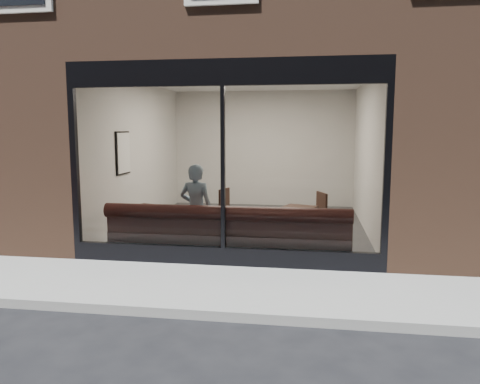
# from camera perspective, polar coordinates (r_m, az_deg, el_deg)

# --- Properties ---
(ground) EXTENTS (120.00, 120.00, 0.00)m
(ground) POSITION_cam_1_polar(r_m,az_deg,el_deg) (5.64, -6.05, -14.84)
(ground) COLOR black
(ground) RESTS_ON ground
(sidewalk_near) EXTENTS (40.00, 2.00, 0.01)m
(sidewalk_near) POSITION_cam_1_polar(r_m,az_deg,el_deg) (6.54, -3.77, -11.50)
(sidewalk_near) COLOR gray
(sidewalk_near) RESTS_ON ground
(kerb_near) EXTENTS (40.00, 0.10, 0.12)m
(kerb_near) POSITION_cam_1_polar(r_m,az_deg,el_deg) (5.57, -6.19, -14.46)
(kerb_near) COLOR gray
(kerb_near) RESTS_ON ground
(host_building_pier_left) EXTENTS (2.50, 12.00, 3.20)m
(host_building_pier_left) POSITION_cam_1_polar(r_m,az_deg,el_deg) (14.00, -12.70, 5.27)
(host_building_pier_left) COLOR brown
(host_building_pier_left) RESTS_ON ground
(host_building_pier_right) EXTENTS (2.50, 12.00, 3.20)m
(host_building_pier_right) POSITION_cam_1_polar(r_m,az_deg,el_deg) (13.26, 19.22, 4.90)
(host_building_pier_right) COLOR brown
(host_building_pier_right) RESTS_ON ground
(host_building_backfill) EXTENTS (5.00, 6.00, 3.20)m
(host_building_backfill) POSITION_cam_1_polar(r_m,az_deg,el_deg) (16.09, 3.93, 5.74)
(host_building_backfill) COLOR brown
(host_building_backfill) RESTS_ON ground
(cafe_floor) EXTENTS (6.00, 6.00, 0.00)m
(cafe_floor) POSITION_cam_1_polar(r_m,az_deg,el_deg) (10.34, 1.03, -4.20)
(cafe_floor) COLOR #2D2D30
(cafe_floor) RESTS_ON ground
(cafe_ceiling) EXTENTS (6.00, 6.00, 0.00)m
(cafe_ceiling) POSITION_cam_1_polar(r_m,az_deg,el_deg) (10.17, 1.08, 13.56)
(cafe_ceiling) COLOR white
(cafe_ceiling) RESTS_ON host_building_upper
(cafe_wall_back) EXTENTS (5.00, 0.00, 5.00)m
(cafe_wall_back) POSITION_cam_1_polar(r_m,az_deg,el_deg) (13.10, 2.81, 5.29)
(cafe_wall_back) COLOR beige
(cafe_wall_back) RESTS_ON ground
(cafe_wall_left) EXTENTS (0.00, 6.00, 6.00)m
(cafe_wall_left) POSITION_cam_1_polar(r_m,az_deg,el_deg) (10.75, -12.25, 4.59)
(cafe_wall_left) COLOR beige
(cafe_wall_left) RESTS_ON ground
(cafe_wall_right) EXTENTS (0.00, 6.00, 6.00)m
(cafe_wall_right) POSITION_cam_1_polar(r_m,az_deg,el_deg) (10.11, 15.23, 4.30)
(cafe_wall_right) COLOR beige
(cafe_wall_right) RESTS_ON ground
(storefront_kick) EXTENTS (5.00, 0.10, 0.30)m
(storefront_kick) POSITION_cam_1_polar(r_m,az_deg,el_deg) (7.48, -2.03, -7.85)
(storefront_kick) COLOR black
(storefront_kick) RESTS_ON ground
(storefront_header) EXTENTS (5.00, 0.10, 0.40)m
(storefront_header) POSITION_cam_1_polar(r_m,az_deg,el_deg) (7.25, -2.14, 14.38)
(storefront_header) COLOR black
(storefront_header) RESTS_ON host_building_upper
(storefront_mullion) EXTENTS (0.06, 0.10, 2.50)m
(storefront_mullion) POSITION_cam_1_polar(r_m,az_deg,el_deg) (7.23, -2.08, 2.90)
(storefront_mullion) COLOR black
(storefront_mullion) RESTS_ON storefront_kick
(storefront_glass) EXTENTS (4.80, 0.00, 4.80)m
(storefront_glass) POSITION_cam_1_polar(r_m,az_deg,el_deg) (7.20, -2.13, 2.88)
(storefront_glass) COLOR white
(storefront_glass) RESTS_ON storefront_kick
(banquette) EXTENTS (4.00, 0.55, 0.45)m
(banquette) POSITION_cam_1_polar(r_m,az_deg,el_deg) (7.84, -1.48, -6.55)
(banquette) COLOR black
(banquette) RESTS_ON cafe_floor
(person) EXTENTS (0.60, 0.43, 1.57)m
(person) POSITION_cam_1_polar(r_m,az_deg,el_deg) (8.08, -5.38, -2.11)
(person) COLOR #87A4B8
(person) RESTS_ON cafe_floor
(cafe_table_left) EXTENTS (0.72, 0.72, 0.04)m
(cafe_table_left) POSITION_cam_1_polar(r_m,az_deg,el_deg) (8.68, -11.50, -1.83)
(cafe_table_left) COLOR black
(cafe_table_left) RESTS_ON cafe_floor
(cafe_table_right) EXTENTS (0.71, 0.71, 0.04)m
(cafe_table_right) POSITION_cam_1_polar(r_m,az_deg,el_deg) (8.51, 7.18, -1.93)
(cafe_table_right) COLOR black
(cafe_table_right) RESTS_ON cafe_floor
(cafe_chair_left) EXTENTS (0.54, 0.54, 0.04)m
(cafe_chair_left) POSITION_cam_1_polar(r_m,az_deg,el_deg) (9.68, -2.94, -3.70)
(cafe_chair_left) COLOR black
(cafe_chair_left) RESTS_ON cafe_floor
(cafe_chair_right) EXTENTS (0.59, 0.59, 0.04)m
(cafe_chair_right) POSITION_cam_1_polar(r_m,az_deg,el_deg) (9.11, 8.76, -4.52)
(cafe_chair_right) COLOR black
(cafe_chair_right) RESTS_ON cafe_floor
(wall_poster) EXTENTS (0.02, 0.61, 0.81)m
(wall_poster) POSITION_cam_1_polar(r_m,az_deg,el_deg) (9.87, -14.00, 4.65)
(wall_poster) COLOR white
(wall_poster) RESTS_ON cafe_wall_left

